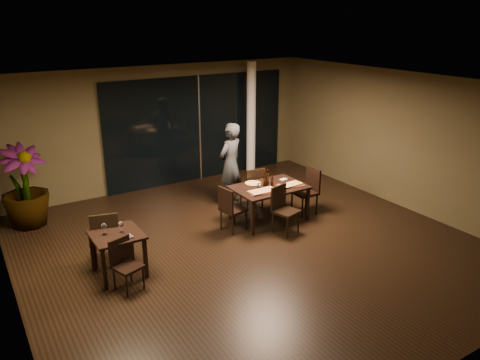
% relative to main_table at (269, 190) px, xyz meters
% --- Properties ---
extents(ground, '(8.00, 8.00, 0.00)m').
position_rel_main_table_xyz_m(ground, '(-1.00, -0.80, -0.68)').
color(ground, black).
rests_on(ground, ground).
extents(wall_back, '(8.00, 0.10, 3.00)m').
position_rel_main_table_xyz_m(wall_back, '(-1.00, 3.25, 0.82)').
color(wall_back, '#443C24').
rests_on(wall_back, ground).
extents(wall_front, '(8.00, 0.10, 3.00)m').
position_rel_main_table_xyz_m(wall_front, '(-1.00, -4.85, 0.82)').
color(wall_front, '#443C24').
rests_on(wall_front, ground).
extents(wall_right, '(0.10, 8.00, 3.00)m').
position_rel_main_table_xyz_m(wall_right, '(3.05, -0.80, 0.82)').
color(wall_right, '#443C24').
rests_on(wall_right, ground).
extents(ceiling, '(8.00, 8.00, 0.04)m').
position_rel_main_table_xyz_m(ceiling, '(-1.00, -0.80, 2.34)').
color(ceiling, silver).
rests_on(ceiling, wall_back).
extents(window_panel, '(5.00, 0.06, 2.70)m').
position_rel_main_table_xyz_m(window_panel, '(0.00, 3.16, 0.67)').
color(window_panel, black).
rests_on(window_panel, ground).
extents(column, '(0.24, 0.24, 3.00)m').
position_rel_main_table_xyz_m(column, '(1.40, 2.85, 0.82)').
color(column, white).
rests_on(column, ground).
extents(main_table, '(1.50, 1.00, 0.75)m').
position_rel_main_table_xyz_m(main_table, '(0.00, 0.00, 0.00)').
color(main_table, black).
rests_on(main_table, ground).
extents(side_table, '(0.80, 0.80, 0.75)m').
position_rel_main_table_xyz_m(side_table, '(-3.40, -0.50, -0.05)').
color(side_table, black).
rests_on(side_table, ground).
extents(chair_main_far, '(0.50, 0.50, 0.96)m').
position_rel_main_table_xyz_m(chair_main_far, '(0.05, 0.67, -0.14)').
color(chair_main_far, black).
rests_on(chair_main_far, ground).
extents(chair_main_near, '(0.54, 0.54, 0.95)m').
position_rel_main_table_xyz_m(chair_main_near, '(-0.10, -0.61, -0.14)').
color(chair_main_near, black).
rests_on(chair_main_near, ground).
extents(chair_main_left, '(0.50, 0.50, 0.94)m').
position_rel_main_table_xyz_m(chair_main_left, '(-0.98, -0.06, -0.15)').
color(chair_main_left, black).
rests_on(chair_main_left, ground).
extents(chair_main_right, '(0.49, 0.49, 1.01)m').
position_rel_main_table_xyz_m(chair_main_right, '(0.95, -0.13, -0.11)').
color(chair_main_right, black).
rests_on(chair_main_right, ground).
extents(chair_side_far, '(0.56, 0.56, 1.00)m').
position_rel_main_table_xyz_m(chair_side_far, '(-3.48, -0.08, -0.12)').
color(chair_side_far, black).
rests_on(chair_side_far, ground).
extents(chair_side_near, '(0.49, 0.49, 0.84)m').
position_rel_main_table_xyz_m(chair_side_near, '(-3.44, -0.96, -0.20)').
color(chair_side_near, black).
rests_on(chair_side_near, ground).
extents(diner, '(0.75, 0.64, 1.88)m').
position_rel_main_table_xyz_m(diner, '(-0.21, 1.23, 0.27)').
color(diner, '#2A2C2F').
rests_on(diner, ground).
extents(potted_plant, '(1.21, 1.21, 1.69)m').
position_rel_main_table_xyz_m(potted_plant, '(-4.36, 2.38, 0.17)').
color(potted_plant, '#1F4B19').
rests_on(potted_plant, ground).
extents(pizza_board_left, '(0.64, 0.37, 0.01)m').
position_rel_main_table_xyz_m(pizza_board_left, '(-0.30, -0.20, 0.08)').
color(pizza_board_left, '#422515').
rests_on(pizza_board_left, main_table).
extents(pizza_board_right, '(0.61, 0.39, 0.01)m').
position_rel_main_table_xyz_m(pizza_board_right, '(0.40, -0.20, 0.08)').
color(pizza_board_right, '#402414').
rests_on(pizza_board_right, main_table).
extents(oblong_pizza_left, '(0.55, 0.26, 0.02)m').
position_rel_main_table_xyz_m(oblong_pizza_left, '(-0.30, -0.20, 0.10)').
color(oblong_pizza_left, maroon).
rests_on(oblong_pizza_left, pizza_board_left).
extents(oblong_pizza_right, '(0.50, 0.26, 0.02)m').
position_rel_main_table_xyz_m(oblong_pizza_right, '(0.40, -0.20, 0.10)').
color(oblong_pizza_right, maroon).
rests_on(oblong_pizza_right, pizza_board_right).
extents(round_pizza, '(0.33, 0.33, 0.01)m').
position_rel_main_table_xyz_m(round_pizza, '(-0.19, 0.32, 0.08)').
color(round_pizza, red).
rests_on(round_pizza, main_table).
extents(bottle_a, '(0.07, 0.07, 0.32)m').
position_rel_main_table_xyz_m(bottle_a, '(-0.06, 0.08, 0.24)').
color(bottle_a, black).
rests_on(bottle_a, main_table).
extents(bottle_b, '(0.06, 0.06, 0.25)m').
position_rel_main_table_xyz_m(bottle_b, '(0.06, -0.02, 0.20)').
color(bottle_b, black).
rests_on(bottle_b, main_table).
extents(bottle_c, '(0.08, 0.08, 0.35)m').
position_rel_main_table_xyz_m(bottle_c, '(0.01, 0.09, 0.25)').
color(bottle_c, black).
rests_on(bottle_c, main_table).
extents(tumbler_left, '(0.07, 0.07, 0.09)m').
position_rel_main_table_xyz_m(tumbler_left, '(-0.22, 0.05, 0.12)').
color(tumbler_left, white).
rests_on(tumbler_left, main_table).
extents(tumbler_right, '(0.08, 0.08, 0.09)m').
position_rel_main_table_xyz_m(tumbler_right, '(0.17, 0.15, 0.12)').
color(tumbler_right, white).
rests_on(tumbler_right, main_table).
extents(napkin_near, '(0.20, 0.16, 0.01)m').
position_rel_main_table_xyz_m(napkin_near, '(0.59, -0.09, 0.08)').
color(napkin_near, white).
rests_on(napkin_near, main_table).
extents(napkin_far, '(0.19, 0.12, 0.01)m').
position_rel_main_table_xyz_m(napkin_far, '(0.52, 0.18, 0.08)').
color(napkin_far, silver).
rests_on(napkin_far, main_table).
extents(wine_glass_a, '(0.09, 0.09, 0.19)m').
position_rel_main_table_xyz_m(wine_glass_a, '(-3.57, -0.43, 0.17)').
color(wine_glass_a, white).
rests_on(wine_glass_a, side_table).
extents(wine_glass_b, '(0.08, 0.08, 0.18)m').
position_rel_main_table_xyz_m(wine_glass_b, '(-3.31, -0.50, 0.17)').
color(wine_glass_b, white).
rests_on(wine_glass_b, side_table).
extents(side_napkin, '(0.20, 0.14, 0.01)m').
position_rel_main_table_xyz_m(side_napkin, '(-3.31, -0.73, 0.08)').
color(side_napkin, white).
rests_on(side_napkin, side_table).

